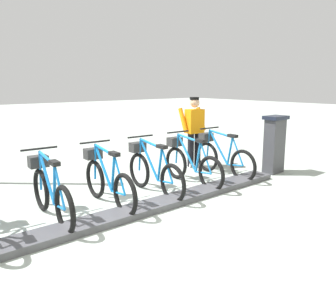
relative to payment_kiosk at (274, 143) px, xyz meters
The scene contains 9 objects.
ground_plane 3.74m from the payment_kiosk, 90.83° to the left, with size 60.00×60.00×0.00m, color #A4AFA6.
dock_rail_base 3.73m from the payment_kiosk, 90.83° to the left, with size 0.44×6.38×0.10m, color #47474C.
payment_kiosk is the anchor object (origin of this frame).
bike_docked_0 1.25m from the payment_kiosk, 62.17° to the left, with size 1.72×0.54×1.02m.
bike_docked_1 2.11m from the payment_kiosk, 74.15° to the left, with size 1.72×0.54×1.02m.
bike_docked_2 3.01m from the payment_kiosk, 79.01° to the left, with size 1.72×0.54×1.02m.
bike_docked_3 3.92m from the payment_kiosk, 81.61° to the left, with size 1.72×0.54×1.02m.
bike_docked_4 4.85m from the payment_kiosk, 83.22° to the left, with size 1.72×0.54×1.02m.
worker_near_rack 1.84m from the payment_kiosk, 33.04° to the left, with size 0.52×0.66×1.66m.
Camera 1 is at (-4.04, 2.73, 1.97)m, focal length 35.49 mm.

